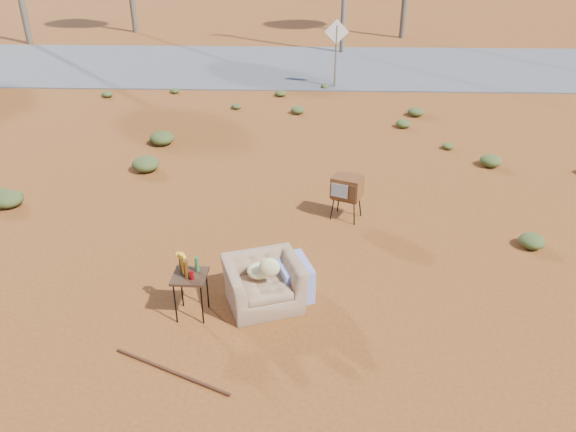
{
  "coord_description": "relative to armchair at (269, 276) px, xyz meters",
  "views": [
    {
      "loc": [
        0.63,
        -6.62,
        5.01
      ],
      "look_at": [
        0.34,
        1.28,
        0.8
      ],
      "focal_mm": 35.0,
      "sensor_mm": 36.0,
      "label": 1
    }
  ],
  "objects": [
    {
      "name": "scrub_patch",
      "position": [
        -0.93,
        4.31,
        -0.3
      ],
      "size": [
        17.49,
        8.07,
        0.33
      ],
      "color": "#3D4C21",
      "rests_on": "ground"
    },
    {
      "name": "side_table",
      "position": [
        -1.1,
        -0.33,
        0.26
      ],
      "size": [
        0.48,
        0.48,
        0.95
      ],
      "rotation": [
        0.0,
        0.0,
        -0.03
      ],
      "color": "#341F13",
      "rests_on": "ground"
    },
    {
      "name": "ground",
      "position": [
        -0.1,
        -0.1,
        -0.44
      ],
      "size": [
        140.0,
        140.0,
        0.0
      ],
      "primitive_type": "plane",
      "color": "brown",
      "rests_on": "ground"
    },
    {
      "name": "highway",
      "position": [
        -0.1,
        14.9,
        -0.42
      ],
      "size": [
        140.0,
        7.0,
        0.04
      ],
      "primitive_type": "cube",
      "color": "#565659",
      "rests_on": "ground"
    },
    {
      "name": "rusty_bar",
      "position": [
        -1.12,
        -1.53,
        -0.41
      ],
      "size": [
        1.58,
        0.77,
        0.05
      ],
      "primitive_type": "cylinder",
      "rotation": [
        0.0,
        1.57,
        -0.44
      ],
      "color": "#472313",
      "rests_on": "ground"
    },
    {
      "name": "tv_unit",
      "position": [
        1.26,
        2.65,
        0.19
      ],
      "size": [
        0.65,
        0.59,
        0.85
      ],
      "rotation": [
        0.0,
        0.0,
        -0.4
      ],
      "color": "black",
      "rests_on": "ground"
    },
    {
      "name": "road_sign",
      "position": [
        1.4,
        11.9,
        1.07
      ],
      "size": [
        0.78,
        0.06,
        2.19
      ],
      "color": "brown",
      "rests_on": "ground"
    },
    {
      "name": "armchair",
      "position": [
        0.0,
        0.0,
        0.0
      ],
      "size": [
        1.38,
        1.17,
        0.93
      ],
      "rotation": [
        0.0,
        0.0,
        0.34
      ],
      "color": "#8C694C",
      "rests_on": "ground"
    }
  ]
}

